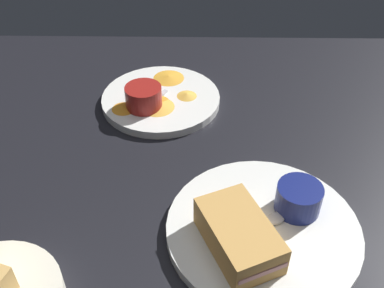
% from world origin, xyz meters
% --- Properties ---
extents(ground_plane, '(1.10, 1.10, 0.03)m').
position_xyz_m(ground_plane, '(0.00, 0.00, -0.01)').
color(ground_plane, black).
extents(plate_sandwich_main, '(0.28, 0.28, 0.02)m').
position_xyz_m(plate_sandwich_main, '(-0.08, -0.08, 0.01)').
color(plate_sandwich_main, white).
rests_on(plate_sandwich_main, ground_plane).
extents(sandwich_half_near, '(0.15, 0.12, 0.05)m').
position_xyz_m(sandwich_half_near, '(-0.11, -0.04, 0.04)').
color(sandwich_half_near, tan).
rests_on(sandwich_half_near, plate_sandwich_main).
extents(ramekin_dark_sauce, '(0.07, 0.07, 0.04)m').
position_xyz_m(ramekin_dark_sauce, '(-0.04, -0.13, 0.04)').
color(ramekin_dark_sauce, navy).
rests_on(ramekin_dark_sauce, plate_sandwich_main).
extents(spoon_by_dark_ramekin, '(0.07, 0.09, 0.01)m').
position_xyz_m(spoon_by_dark_ramekin, '(-0.07, -0.08, 0.02)').
color(spoon_by_dark_ramekin, silver).
rests_on(spoon_by_dark_ramekin, plate_sandwich_main).
extents(plate_chips_companion, '(0.24, 0.24, 0.02)m').
position_xyz_m(plate_chips_companion, '(0.26, 0.10, 0.01)').
color(plate_chips_companion, white).
rests_on(plate_chips_companion, ground_plane).
extents(ramekin_light_gravy, '(0.07, 0.07, 0.04)m').
position_xyz_m(ramekin_light_gravy, '(0.22, 0.13, 0.04)').
color(ramekin_light_gravy, maroon).
rests_on(ramekin_light_gravy, plate_chips_companion).
extents(spoon_by_gravy_ramekin, '(0.09, 0.06, 0.01)m').
position_xyz_m(spoon_by_gravy_ramekin, '(0.21, 0.12, 0.02)').
color(spoon_by_gravy_ramekin, silver).
rests_on(spoon_by_gravy_ramekin, plate_chips_companion).
extents(plantain_chip_scatter, '(0.18, 0.17, 0.01)m').
position_xyz_m(plantain_chip_scatter, '(0.25, 0.10, 0.02)').
color(plantain_chip_scatter, orange).
rests_on(plantain_chip_scatter, plate_chips_companion).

